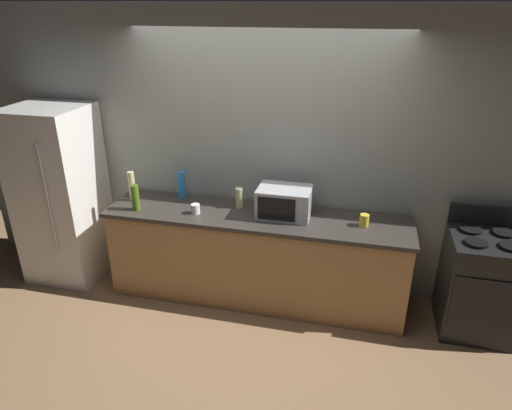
% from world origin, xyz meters
% --- Properties ---
extents(ground_plane, '(8.00, 8.00, 0.00)m').
position_xyz_m(ground_plane, '(0.00, 0.00, 0.00)').
color(ground_plane, '#93704C').
extents(back_wall, '(6.40, 0.10, 2.70)m').
position_xyz_m(back_wall, '(0.00, 0.81, 1.35)').
color(back_wall, '#9EA399').
rests_on(back_wall, ground_plane).
extents(counter_run, '(2.84, 0.64, 0.90)m').
position_xyz_m(counter_run, '(0.00, 0.40, 0.45)').
color(counter_run, '#B27F4C').
rests_on(counter_run, ground_plane).
extents(refrigerator, '(0.72, 0.73, 1.80)m').
position_xyz_m(refrigerator, '(-2.05, 0.40, 0.90)').
color(refrigerator, white).
rests_on(refrigerator, ground_plane).
extents(stove_range, '(0.60, 0.61, 1.08)m').
position_xyz_m(stove_range, '(2.00, 0.40, 0.46)').
color(stove_range, black).
rests_on(stove_range, ground_plane).
extents(microwave, '(0.48, 0.35, 0.27)m').
position_xyz_m(microwave, '(0.25, 0.45, 1.04)').
color(microwave, '#B7BABF').
rests_on(microwave, counter_run).
extents(bottle_hand_soap, '(0.07, 0.07, 0.20)m').
position_xyz_m(bottle_hand_soap, '(-0.19, 0.52, 1.00)').
color(bottle_hand_soap, beige).
rests_on(bottle_hand_soap, counter_run).
extents(bottle_vinegar, '(0.06, 0.06, 0.30)m').
position_xyz_m(bottle_vinegar, '(-1.26, 0.44, 1.05)').
color(bottle_vinegar, beige).
rests_on(bottle_vinegar, counter_run).
extents(bottle_olive_oil, '(0.07, 0.07, 0.25)m').
position_xyz_m(bottle_olive_oil, '(-1.12, 0.25, 1.02)').
color(bottle_olive_oil, '#4C6B19').
rests_on(bottle_olive_oil, counter_run).
extents(bottle_spray_cleaner, '(0.08, 0.08, 0.27)m').
position_xyz_m(bottle_spray_cleaner, '(-0.82, 0.64, 1.03)').
color(bottle_spray_cleaner, '#338CE5').
rests_on(bottle_spray_cleaner, counter_run).
extents(mug_white, '(0.08, 0.08, 0.09)m').
position_xyz_m(mug_white, '(-0.55, 0.30, 0.95)').
color(mug_white, white).
rests_on(mug_white, counter_run).
extents(mug_yellow, '(0.08, 0.08, 0.11)m').
position_xyz_m(mug_yellow, '(0.97, 0.41, 0.95)').
color(mug_yellow, yellow).
rests_on(mug_yellow, counter_run).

